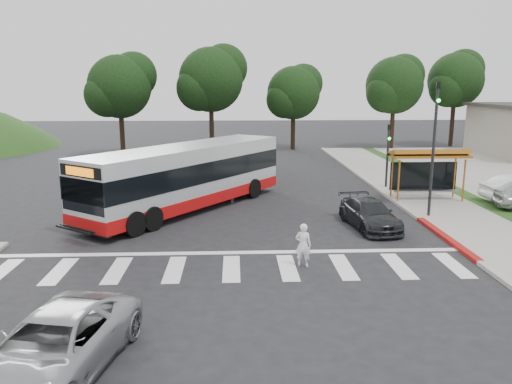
{
  "coord_description": "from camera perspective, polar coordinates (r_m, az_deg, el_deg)",
  "views": [
    {
      "loc": [
        0.15,
        -21.68,
        6.37
      ],
      "look_at": [
        1.11,
        0.41,
        1.6
      ],
      "focal_mm": 35.0,
      "sensor_mm": 36.0,
      "label": 1
    }
  ],
  "objects": [
    {
      "name": "traffic_signal_ne_short",
      "position": [
        31.86,
        14.84,
        4.75
      ],
      "size": [
        0.18,
        0.37,
        4.0
      ],
      "color": "black",
      "rests_on": "ground"
    },
    {
      "name": "bus_shelter",
      "position": [
        29.11,
        19.04,
        3.57
      ],
      "size": [
        4.2,
        1.6,
        2.86
      ],
      "color": "#A8641C",
      "rests_on": "sidewalk_east"
    },
    {
      "name": "pedestrian",
      "position": [
        17.88,
        5.42,
        -6.06
      ],
      "size": [
        0.67,
        0.56,
        1.59
      ],
      "primitive_type": "imported",
      "rotation": [
        0.0,
        0.0,
        2.79
      ],
      "color": "white",
      "rests_on": "ground"
    },
    {
      "name": "tree_north_b",
      "position": [
        50.1,
        4.39,
        11.32
      ],
      "size": [
        5.72,
        5.33,
        8.43
      ],
      "color": "black",
      "rests_on": "ground"
    },
    {
      "name": "traffic_signal_ne_tall",
      "position": [
        25.16,
        19.7,
        5.78
      ],
      "size": [
        0.18,
        0.37,
        6.5
      ],
      "color": "black",
      "rests_on": "ground"
    },
    {
      "name": "dark_sedan",
      "position": [
        23.21,
        12.83,
        -2.46
      ],
      "size": [
        2.34,
        4.56,
        1.26
      ],
      "primitive_type": "imported",
      "rotation": [
        0.0,
        0.0,
        0.13
      ],
      "color": "#212427",
      "rests_on": "ground"
    },
    {
      "name": "silver_suv_south",
      "position": [
        12.37,
        -22.09,
        -16.02
      ],
      "size": [
        3.35,
        5.46,
        1.41
      ],
      "primitive_type": "imported",
      "rotation": [
        0.0,
        0.0,
        -0.21
      ],
      "color": "#A0A2A5",
      "rests_on": "ground"
    },
    {
      "name": "crosswalk_ladder",
      "position": [
        17.86,
        -2.83,
        -8.72
      ],
      "size": [
        18.0,
        2.6,
        0.01
      ],
      "primitive_type": "cube",
      "color": "silver",
      "rests_on": "ground"
    },
    {
      "name": "tree_ne_a",
      "position": [
        52.24,
        15.6,
        11.75
      ],
      "size": [
        6.16,
        5.74,
        9.3
      ],
      "color": "black",
      "rests_on": "parking_lot"
    },
    {
      "name": "transit_bus",
      "position": [
        25.96,
        -7.87,
        1.6
      ],
      "size": [
        9.89,
        11.99,
        3.32
      ],
      "primitive_type": null,
      "rotation": [
        0.0,
        0.0,
        -0.64
      ],
      "color": "silver",
      "rests_on": "ground"
    },
    {
      "name": "sidewalk_east",
      "position": [
        32.23,
        17.24,
        0.32
      ],
      "size": [
        4.0,
        40.0,
        0.12
      ],
      "primitive_type": "cube",
      "color": "gray",
      "rests_on": "ground"
    },
    {
      "name": "ground",
      "position": [
        22.6,
        -2.77,
        -4.22
      ],
      "size": [
        140.0,
        140.0,
        0.0
      ],
      "primitive_type": "plane",
      "color": "black",
      "rests_on": "ground"
    },
    {
      "name": "tree_north_c",
      "position": [
        46.84,
        -15.22,
        11.66
      ],
      "size": [
        6.16,
        5.74,
        9.3
      ],
      "color": "black",
      "rests_on": "ground"
    },
    {
      "name": "curb_east",
      "position": [
        31.61,
        13.83,
        0.32
      ],
      "size": [
        0.3,
        40.0,
        0.15
      ],
      "primitive_type": "cube",
      "color": "#9E9991",
      "rests_on": "ground"
    },
    {
      "name": "tree_ne_b",
      "position": [
        56.6,
        21.9,
        11.87
      ],
      "size": [
        6.16,
        5.74,
        10.02
      ],
      "color": "black",
      "rests_on": "ground"
    },
    {
      "name": "tree_north_a",
      "position": [
        47.8,
        -5.09,
        12.78
      ],
      "size": [
        6.6,
        6.15,
        10.17
      ],
      "color": "black",
      "rests_on": "ground"
    },
    {
      "name": "curb_east_red",
      "position": [
        22.48,
        20.9,
        -4.91
      ],
      "size": [
        0.32,
        6.0,
        0.15
      ],
      "primitive_type": "cube",
      "color": "maroon",
      "rests_on": "ground"
    }
  ]
}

